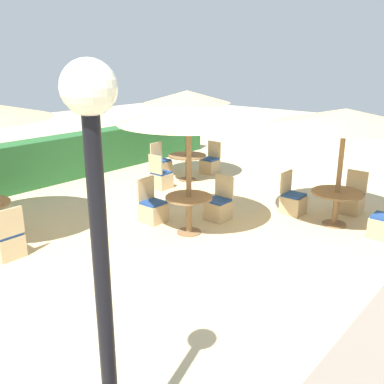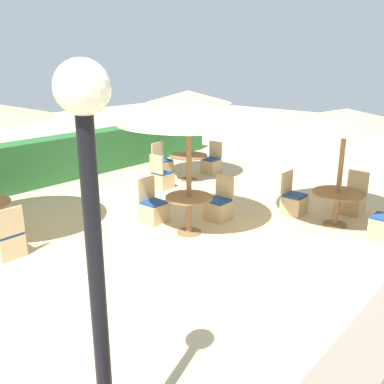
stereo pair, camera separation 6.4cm
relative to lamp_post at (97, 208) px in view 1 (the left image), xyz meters
The scene contains 18 objects.
ground_plane 5.26m from the lamp_post, 26.83° to the left, with size 40.00×40.00×0.00m, color #D1BA8C.
hedge_row 9.35m from the lamp_post, 62.79° to the left, with size 13.00×0.70×1.22m, color #28602D.
lamp_post is the anchor object (origin of this frame).
parasol_center 5.17m from the lamp_post, 33.88° to the left, with size 2.62×2.62×2.49m.
round_table_center 5.47m from the lamp_post, 33.88° to the left, with size 0.91×0.91×0.76m.
patio_chair_center_east 6.37m from the lamp_post, 28.75° to the left, with size 0.46×0.46×0.93m.
patio_chair_center_north 6.12m from the lamp_post, 42.15° to the left, with size 0.46×0.46×0.93m.
patio_chair_back_left_south 5.23m from the lamp_post, 72.37° to the left, with size 0.46×0.46×0.93m.
parasol_back_right 8.96m from the lamp_post, 37.03° to the left, with size 2.32×2.32×2.48m.
round_table_back_right 9.14m from the lamp_post, 37.03° to the left, with size 1.05×1.05×0.72m.
patio_chair_back_right_east 10.04m from the lamp_post, 33.37° to the left, with size 0.46×0.46×0.93m.
patio_chair_back_right_west 8.42m from the lamp_post, 41.57° to the left, with size 0.46×0.46×0.93m.
patio_chair_back_right_north 9.81m from the lamp_post, 41.94° to the left, with size 0.46×0.46×0.93m.
parasol_front_right 6.63m from the lamp_post, ahead, with size 2.97×2.97×2.38m.
round_table_front_right 6.87m from the lamp_post, ahead, with size 1.03×1.03×0.71m.
patio_chair_front_right_east 7.85m from the lamp_post, ahead, with size 0.46×0.46×0.93m.
patio_chair_front_right_north 7.19m from the lamp_post, 15.65° to the left, with size 0.46×0.46×0.93m.
patio_chair_front_right_south 6.85m from the lamp_post, ahead, with size 0.46×0.46×0.93m.
Camera 1 is at (-5.85, -4.35, 3.31)m, focal length 40.00 mm.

